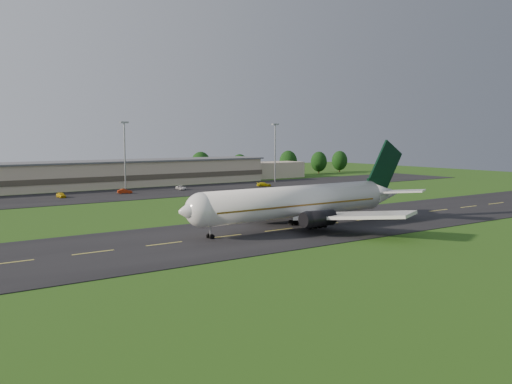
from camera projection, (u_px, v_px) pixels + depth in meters
ground at (279, 230)px, 99.03m from camera, size 360.00×360.00×0.00m
taxiway at (279, 230)px, 99.02m from camera, size 220.00×30.00×0.10m
apron at (120, 195)px, 157.43m from camera, size 260.00×30.00×0.10m
airliner at (299, 202)px, 101.08m from camera, size 51.25×42.18×15.57m
terminal at (109, 174)px, 180.33m from camera, size 145.00×16.00×8.40m
light_mast_centre at (125, 148)px, 165.52m from camera, size 2.40×1.20×20.35m
light_mast_east at (275, 146)px, 197.21m from camera, size 2.40×1.20×20.35m
tree_line at (172, 166)px, 204.04m from camera, size 199.85×9.83×10.40m
service_vehicle_a at (61, 195)px, 149.42m from camera, size 1.73×4.10×1.39m
service_vehicle_b at (125, 191)px, 159.42m from camera, size 4.24×2.28×1.33m
service_vehicle_c at (181, 188)px, 170.59m from camera, size 2.76×4.85×1.28m
service_vehicle_d at (264, 184)px, 181.30m from camera, size 5.01×3.58×1.35m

